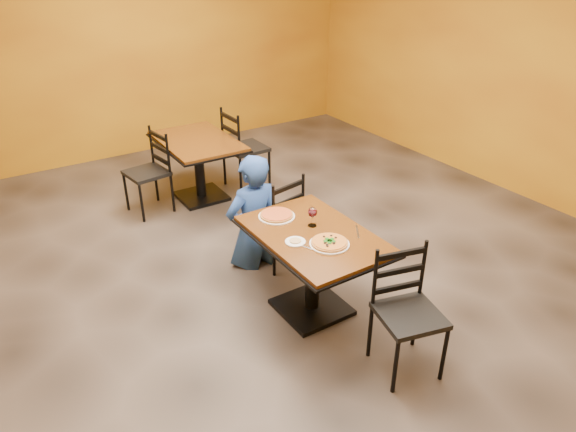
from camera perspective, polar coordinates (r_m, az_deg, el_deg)
floor at (r=4.96m, az=-0.79°, el=-7.01°), size 7.00×8.00×0.01m
wall_back at (r=7.87m, az=-17.32°, el=16.90°), size 7.00×0.01×3.00m
wall_right at (r=6.76m, az=25.91°, el=13.77°), size 0.01×8.00×3.00m
table_main at (r=4.31m, az=2.72°, el=-4.11°), size 0.83×1.23×0.75m
table_second at (r=6.37m, az=-9.66°, el=6.48°), size 0.84×1.23×0.75m
chair_main_near at (r=3.88m, az=12.98°, el=-10.47°), size 0.52×0.52×0.94m
chair_main_far at (r=5.03m, az=-1.46°, el=-0.29°), size 0.49×0.49×0.93m
chair_second_left at (r=6.20m, az=-15.01°, el=4.46°), size 0.48×0.48×0.95m
chair_second_right at (r=6.65m, az=-4.55°, el=7.27°), size 0.47×0.47×1.02m
diner at (r=5.00m, az=-3.85°, el=0.64°), size 0.58×0.40×1.11m
plate_main at (r=4.06m, az=4.49°, el=-3.03°), size 0.31×0.31×0.01m
pizza_main at (r=4.06m, az=4.49°, el=-2.84°), size 0.28×0.28×0.02m
plate_far at (r=4.45m, az=-1.23°, el=-0.03°), size 0.31×0.31×0.01m
pizza_far at (r=4.44m, az=-1.23°, el=0.15°), size 0.28×0.28×0.02m
side_plate at (r=4.08m, az=0.79°, el=-2.79°), size 0.16×0.16×0.01m
dip at (r=4.08m, az=0.79°, el=-2.68°), size 0.09×0.09×0.01m
wine_glass at (r=4.28m, az=2.65°, el=0.02°), size 0.08×0.08×0.18m
fork at (r=4.00m, az=2.47°, el=-3.56°), size 0.09×0.18×0.00m
knife at (r=4.26m, az=7.50°, el=-1.69°), size 0.13×0.18×0.00m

